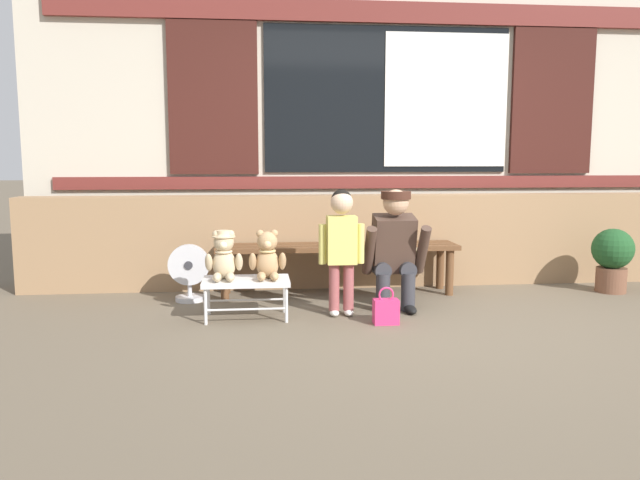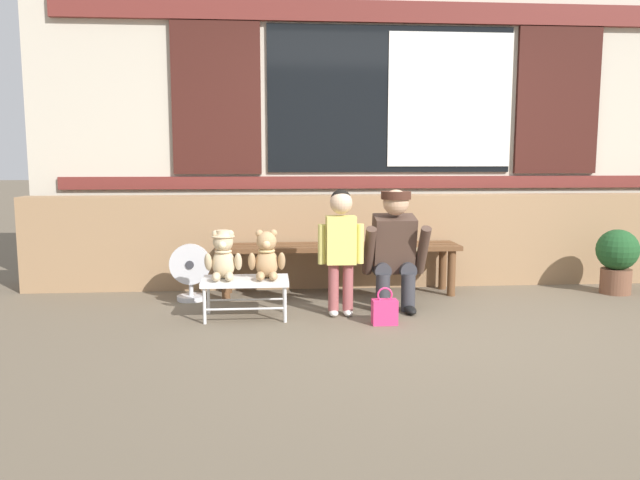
% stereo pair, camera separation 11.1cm
% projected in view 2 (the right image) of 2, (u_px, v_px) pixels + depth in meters
% --- Properties ---
extents(ground_plane, '(60.00, 60.00, 0.00)m').
position_uv_depth(ground_plane, '(436.00, 325.00, 4.47)').
color(ground_plane, brown).
extents(brick_low_wall, '(6.79, 0.25, 0.85)m').
position_uv_depth(brick_low_wall, '(397.00, 240.00, 5.82)').
color(brick_low_wall, '#997551').
rests_on(brick_low_wall, ground).
extents(shop_facade, '(6.92, 0.26, 3.41)m').
position_uv_depth(shop_facade, '(389.00, 104.00, 6.16)').
color(shop_facade, beige).
rests_on(shop_facade, ground).
extents(wooden_bench_long, '(2.10, 0.40, 0.44)m').
position_uv_depth(wooden_bench_long, '(338.00, 252.00, 5.42)').
color(wooden_bench_long, brown).
rests_on(wooden_bench_long, ground).
extents(small_display_bench, '(0.64, 0.36, 0.30)m').
position_uv_depth(small_display_bench, '(245.00, 283.00, 4.63)').
color(small_display_bench, silver).
rests_on(small_display_bench, ground).
extents(teddy_bear_with_hat, '(0.28, 0.27, 0.36)m').
position_uv_depth(teddy_bear_with_hat, '(223.00, 256.00, 4.59)').
color(teddy_bear_with_hat, '#CCB289').
rests_on(teddy_bear_with_hat, small_display_bench).
extents(teddy_bear_plain, '(0.28, 0.26, 0.36)m').
position_uv_depth(teddy_bear_plain, '(267.00, 256.00, 4.62)').
color(teddy_bear_plain, tan).
rests_on(teddy_bear_plain, small_display_bench).
extents(child_standing, '(0.35, 0.18, 0.96)m').
position_uv_depth(child_standing, '(341.00, 238.00, 4.66)').
color(child_standing, '#994C4C').
rests_on(child_standing, ground).
extents(adult_crouching, '(0.50, 0.49, 0.95)m').
position_uv_depth(adult_crouching, '(395.00, 249.00, 4.88)').
color(adult_crouching, '#333338').
rests_on(adult_crouching, ground).
extents(handbag_on_ground, '(0.18, 0.11, 0.27)m').
position_uv_depth(handbag_on_ground, '(385.00, 311.00, 4.47)').
color(handbag_on_ground, '#E53370').
rests_on(handbag_on_ground, ground).
extents(potted_plant, '(0.36, 0.36, 0.57)m').
position_uv_depth(potted_plant, '(617.00, 257.00, 5.46)').
color(potted_plant, brown).
rests_on(potted_plant, ground).
extents(floor_fan, '(0.34, 0.24, 0.48)m').
position_uv_depth(floor_fan, '(190.00, 273.00, 5.20)').
color(floor_fan, silver).
rests_on(floor_fan, ground).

